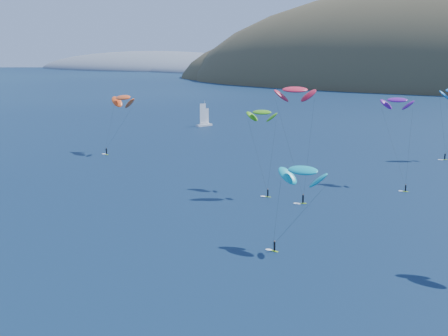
% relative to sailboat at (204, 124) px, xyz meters
% --- Properties ---
extents(headland, '(460.00, 250.00, 60.00)m').
position_rel_sailboat_xyz_m(headland, '(-384.41, 553.29, -4.28)').
color(headland, slate).
rests_on(headland, ground).
extents(sailboat, '(9.03, 8.21, 10.78)m').
position_rel_sailboat_xyz_m(sailboat, '(0.00, 0.00, 0.00)').
color(sailboat, silver).
rests_on(sailboat, ground).
extents(kitesurfer_1, '(11.26, 10.95, 20.09)m').
position_rel_sailboat_xyz_m(kitesurfer_1, '(11.16, -68.39, 16.28)').
color(kitesurfer_1, '#8FD017').
rests_on(kitesurfer_1, ground).
extents(kitesurfer_3, '(10.15, 10.92, 19.73)m').
position_rel_sailboat_xyz_m(kitesurfer_3, '(70.25, -92.50, 16.78)').
color(kitesurfer_3, '#8FD017').
rests_on(kitesurfer_3, ground).
extents(kitesurfer_5, '(9.02, 7.36, 15.35)m').
position_rel_sailboat_xyz_m(kitesurfer_5, '(95.52, -130.27, 12.05)').
color(kitesurfer_5, '#8FD017').
rests_on(kitesurfer_5, ground).
extents(kitesurfer_6, '(9.71, 11.70, 22.24)m').
position_rel_sailboat_xyz_m(kitesurfer_6, '(96.40, -71.67, 19.17)').
color(kitesurfer_6, '#8FD017').
rests_on(kitesurfer_6, ground).
extents(kitesurfer_9, '(10.97, 12.25, 25.92)m').
position_rel_sailboat_xyz_m(kitesurfer_9, '(79.63, -95.45, 22.51)').
color(kitesurfer_9, '#8FD017').
rests_on(kitesurfer_9, ground).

